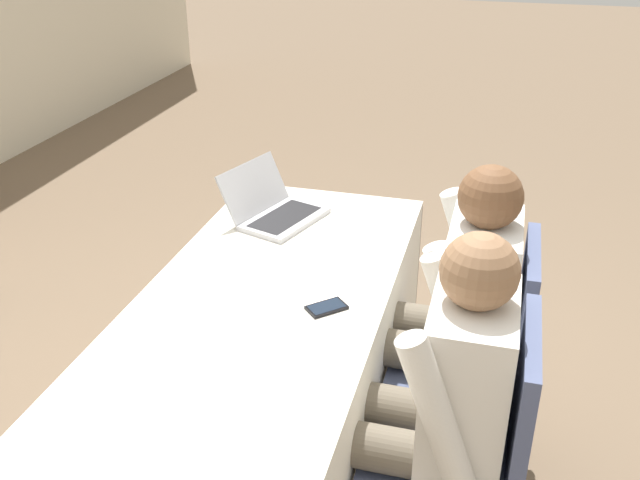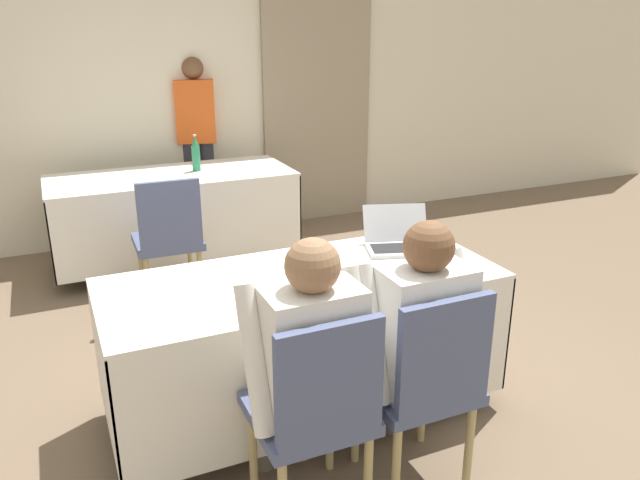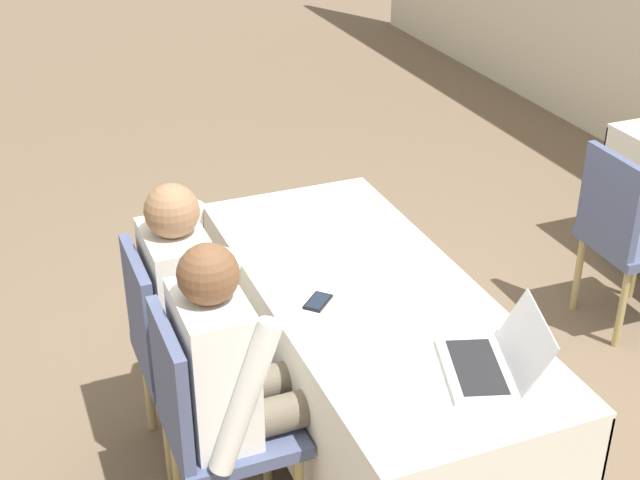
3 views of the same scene
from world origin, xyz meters
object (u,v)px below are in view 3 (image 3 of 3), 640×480
laptop (491,361)px  person_white_shirt (238,374)px  cell_phone (318,302)px  chair_near_right (211,419)px  chair_near_left (177,344)px  person_checkered_shirt (200,304)px  chair_far_spare (626,232)px

laptop → person_white_shirt: (-0.37, -0.75, -0.11)m
laptop → person_white_shirt: bearing=-98.7°
cell_phone → chair_near_right: size_ratio=0.15×
cell_phone → laptop: bearing=-12.5°
chair_near_left → laptop: bearing=-135.1°
person_checkered_shirt → laptop: bearing=-138.8°
laptop → person_checkered_shirt: person_checkered_shirt is taller
chair_far_spare → chair_near_left: bearing=94.4°
laptop → chair_near_right: size_ratio=0.46×
chair_near_left → person_white_shirt: 0.51m
cell_phone → person_checkered_shirt: person_checkered_shirt is taller
laptop → person_checkered_shirt: (-0.85, -0.75, -0.11)m
chair_far_spare → person_white_shirt: (0.59, -2.11, 0.16)m
chair_near_left → chair_near_right: 0.48m
chair_near_left → chair_far_spare: same height
chair_near_left → chair_far_spare: 2.22m
laptop → chair_near_left: (-0.85, -0.85, -0.27)m
laptop → chair_near_left: size_ratio=0.46×
person_checkered_shirt → person_white_shirt: same height
chair_near_left → person_white_shirt: bearing=-167.7°
chair_near_right → chair_far_spare: size_ratio=1.00×
cell_phone → chair_far_spare: (-0.37, 1.74, -0.23)m
chair_near_left → person_checkered_shirt: 0.19m
person_checkered_shirt → person_white_shirt: bearing=-180.0°
chair_near_left → chair_far_spare: bearing=-87.1°
chair_far_spare → laptop: bearing=126.7°
chair_far_spare → person_white_shirt: bearing=107.1°
chair_far_spare → person_checkered_shirt: bearing=94.6°
chair_near_right → person_white_shirt: bearing=-90.0°
chair_near_right → person_white_shirt: 0.19m
person_checkered_shirt → person_white_shirt: size_ratio=1.00×
chair_far_spare → person_checkered_shirt: size_ratio=0.78×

